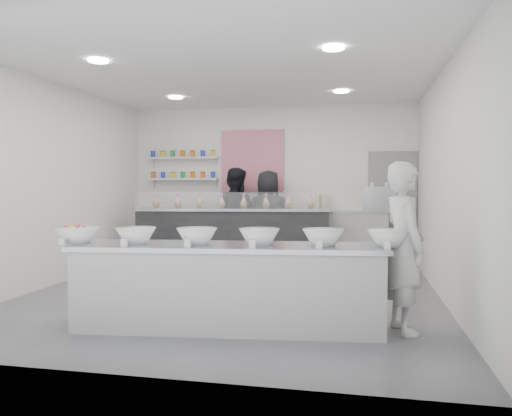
{
  "coord_description": "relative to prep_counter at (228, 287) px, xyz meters",
  "views": [
    {
      "loc": [
        1.68,
        -6.56,
        1.5
      ],
      "look_at": [
        0.25,
        0.4,
        1.16
      ],
      "focal_mm": 35.0,
      "sensor_mm": 36.0,
      "label": 1
    }
  ],
  "objects": [
    {
      "name": "label_cards",
      "position": [
        -0.06,
        -0.53,
        0.47
      ],
      "size": [
        3.31,
        0.04,
        0.07
      ],
      "primitive_type": null,
      "color": "white",
      "rests_on": "prep_counter"
    },
    {
      "name": "staff_right",
      "position": [
        -0.33,
        4.21,
        0.44
      ],
      "size": [
        0.91,
        0.64,
        1.76
      ],
      "primitive_type": "imported",
      "rotation": [
        0.0,
        0.0,
        3.23
      ],
      "color": "black",
      "rests_on": "floor"
    },
    {
      "name": "espresso_machine",
      "position": [
        1.69,
        4.39,
        0.78
      ],
      "size": [
        0.57,
        0.39,
        0.43
      ],
      "primitive_type": "cube",
      "color": "#93969E",
      "rests_on": "espresso_ledge"
    },
    {
      "name": "espresso_ledge",
      "position": [
        1.18,
        4.39,
        0.06
      ],
      "size": [
        1.35,
        0.43,
        1.0
      ],
      "primitive_type": "cube",
      "color": "#AFB0AA",
      "rests_on": "floor"
    },
    {
      "name": "back_wall",
      "position": [
        -0.37,
        4.61,
        1.06
      ],
      "size": [
        5.5,
        0.0,
        5.5
      ],
      "primitive_type": "plane",
      "rotation": [
        1.57,
        0.0,
        0.0
      ],
      "color": "white",
      "rests_on": "floor"
    },
    {
      "name": "downlight_1",
      "position": [
        1.03,
        0.61,
        2.54
      ],
      "size": [
        0.24,
        0.24,
        0.02
      ],
      "primitive_type": "cylinder",
      "color": "white",
      "rests_on": "ceiling"
    },
    {
      "name": "staff_left",
      "position": [
        -0.98,
        4.21,
        0.46
      ],
      "size": [
        0.98,
        0.82,
        1.81
      ],
      "primitive_type": "imported",
      "rotation": [
        0.0,
        0.0,
        2.97
      ],
      "color": "black",
      "rests_on": "floor"
    },
    {
      "name": "jar_shelf_lower",
      "position": [
        -2.12,
        4.51,
        1.16
      ],
      "size": [
        1.45,
        0.22,
        0.04
      ],
      "primitive_type": "cube",
      "color": "silver",
      "rests_on": "back_wall"
    },
    {
      "name": "cookie_bags",
      "position": [
        -0.9,
        3.74,
        0.76
      ],
      "size": [
        2.93,
        0.51,
        0.25
      ],
      "primitive_type": null,
      "rotation": [
        0.0,
        0.0,
        0.13
      ],
      "color": "pink",
      "rests_on": "back_bar"
    },
    {
      "name": "downlight_0",
      "position": [
        -1.77,
        0.61,
        2.54
      ],
      "size": [
        0.24,
        0.24,
        0.02
      ],
      "primitive_type": "cylinder",
      "color": "white",
      "rests_on": "ceiling"
    },
    {
      "name": "prep_bowls",
      "position": [
        0.0,
        0.0,
        0.52
      ],
      "size": [
        3.71,
        0.93,
        0.17
      ],
      "primitive_type": null,
      "rotation": [
        0.0,
        0.0,
        0.11
      ],
      "color": "white",
      "rests_on": "prep_counter"
    },
    {
      "name": "cup_stacks",
      "position": [
        0.63,
        4.39,
        0.71
      ],
      "size": [
        0.24,
        0.24,
        0.31
      ],
      "primitive_type": null,
      "color": "tan",
      "rests_on": "espresso_ledge"
    },
    {
      "name": "sneeze_guard",
      "position": [
        -0.86,
        3.44,
        0.78
      ],
      "size": [
        3.38,
        0.46,
        0.29
      ],
      "primitive_type": "cube",
      "rotation": [
        0.0,
        0.0,
        0.13
      ],
      "color": "white",
      "rests_on": "back_bar"
    },
    {
      "name": "left_wall",
      "position": [
        -3.12,
        1.61,
        1.06
      ],
      "size": [
        0.0,
        6.0,
        6.0
      ],
      "primitive_type": "plane",
      "rotation": [
        1.57,
        0.0,
        1.57
      ],
      "color": "white",
      "rests_on": "floor"
    },
    {
      "name": "jar_shelf_upper",
      "position": [
        -2.12,
        4.51,
        1.58
      ],
      "size": [
        1.45,
        0.22,
        0.04
      ],
      "primitive_type": "cube",
      "color": "silver",
      "rests_on": "back_wall"
    },
    {
      "name": "back_bar",
      "position": [
        -0.9,
        3.74,
        0.1
      ],
      "size": [
        3.5,
        1.07,
        1.07
      ],
      "primitive_type": "cube",
      "rotation": [
        0.0,
        0.0,
        0.13
      ],
      "color": "black",
      "rests_on": "floor"
    },
    {
      "name": "ceiling",
      "position": [
        -0.37,
        1.61,
        2.56
      ],
      "size": [
        6.0,
        6.0,
        0.0
      ],
      "primitive_type": "plane",
      "rotation": [
        3.14,
        0.0,
        0.0
      ],
      "color": "white",
      "rests_on": "floor"
    },
    {
      "name": "pattern_panel",
      "position": [
        -0.72,
        4.58,
        1.51
      ],
      "size": [
        1.25,
        0.03,
        1.2
      ],
      "primitive_type": "cube",
      "color": "#BF0738",
      "rests_on": "back_wall"
    },
    {
      "name": "woman_prep",
      "position": [
        1.77,
        0.26,
        0.42
      ],
      "size": [
        0.59,
        0.73,
        1.73
      ],
      "primitive_type": "imported",
      "rotation": [
        0.0,
        0.0,
        1.89
      ],
      "color": "silver",
      "rests_on": "floor"
    },
    {
      "name": "prep_counter",
      "position": [
        0.0,
        0.0,
        0.0
      ],
      "size": [
        3.28,
        1.09,
        0.88
      ],
      "primitive_type": "cube",
      "rotation": [
        0.0,
        0.0,
        0.11
      ],
      "color": "#AFB0AA",
      "rests_on": "floor"
    },
    {
      "name": "downlight_2",
      "position": [
        -1.77,
        3.21,
        2.54
      ],
      "size": [
        0.24,
        0.24,
        0.02
      ],
      "primitive_type": "cylinder",
      "color": "white",
      "rests_on": "ceiling"
    },
    {
      "name": "floor",
      "position": [
        -0.37,
        1.61,
        -0.44
      ],
      "size": [
        6.0,
        6.0,
        0.0
      ],
      "primitive_type": "plane",
      "color": "#515156",
      "rests_on": "ground"
    },
    {
      "name": "right_wall",
      "position": [
        2.38,
        1.61,
        1.06
      ],
      "size": [
        0.0,
        6.0,
        6.0
      ],
      "primitive_type": "plane",
      "rotation": [
        1.57,
        0.0,
        -1.57
      ],
      "color": "white",
      "rests_on": "floor"
    },
    {
      "name": "preserve_jars",
      "position": [
        -2.12,
        4.49,
        1.44
      ],
      "size": [
        1.45,
        0.1,
        0.56
      ],
      "primitive_type": null,
      "color": "#D45718",
      "rests_on": "jar_shelf_lower"
    },
    {
      "name": "downlight_3",
      "position": [
        1.03,
        3.21,
        2.54
      ],
      "size": [
        0.24,
        0.24,
        0.02
      ],
      "primitive_type": "cylinder",
      "color": "white",
      "rests_on": "ceiling"
    },
    {
      "name": "back_door",
      "position": [
        1.93,
        4.58,
        0.61
      ],
      "size": [
        0.88,
        0.04,
        2.1
      ],
      "primitive_type": "cube",
      "color": "gray",
      "rests_on": "floor"
    }
  ]
}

